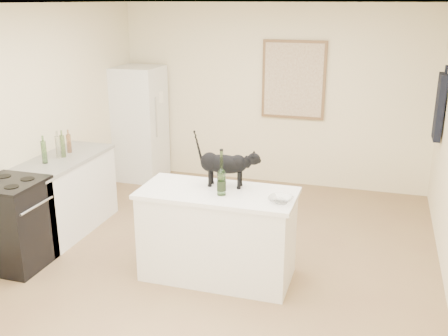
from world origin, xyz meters
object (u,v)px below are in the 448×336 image
wine_bottle (221,175)px  glass_bowl (281,200)px  fridge (139,123)px  black_cat (224,166)px  stove (14,225)px

wine_bottle → glass_bowl: wine_bottle is taller
wine_bottle → glass_bowl: size_ratio=1.81×
fridge → black_cat: (2.07, -2.40, 0.25)m
glass_bowl → wine_bottle: bearing=177.0°
black_cat → wine_bottle: 0.24m
black_cat → glass_bowl: (0.61, -0.26, -0.18)m
fridge → black_cat: size_ratio=2.95×
glass_bowl → fridge: bearing=135.2°
black_cat → glass_bowl: 0.69m
stove → glass_bowl: 2.74m
black_cat → wine_bottle: (0.04, -0.23, -0.01)m
black_cat → wine_bottle: size_ratio=1.48×
black_cat → fridge: bearing=127.5°
wine_bottle → glass_bowl: (0.56, -0.03, -0.17)m
wine_bottle → fridge: bearing=128.8°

